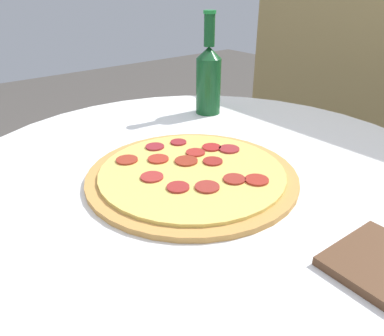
# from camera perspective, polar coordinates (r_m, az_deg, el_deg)

# --- Properties ---
(table) EXTENTS (0.96, 0.96, 0.71)m
(table) POSITION_cam_1_polar(r_m,az_deg,el_deg) (0.80, 1.87, -9.50)
(table) COLOR white
(table) RESTS_ON ground_plane
(pizza) EXTENTS (0.38, 0.38, 0.02)m
(pizza) POSITION_cam_1_polar(r_m,az_deg,el_deg) (0.67, -0.01, -0.89)
(pizza) COLOR #C68E47
(pizza) RESTS_ON table
(beer_bottle) EXTENTS (0.06, 0.06, 0.25)m
(beer_bottle) POSITION_cam_1_polar(r_m,az_deg,el_deg) (0.99, 2.53, 13.72)
(beer_bottle) COLOR #144C23
(beer_bottle) RESTS_ON table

